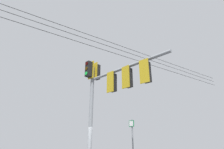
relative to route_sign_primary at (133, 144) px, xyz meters
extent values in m
cylinder|color=gray|center=(1.55, -1.45, 1.23)|extent=(0.20, 0.20, 5.83)
cylinder|color=gray|center=(1.39, 0.93, 3.38)|extent=(0.46, 4.76, 0.14)
cube|color=black|center=(1.25, -1.47, 3.93)|extent=(0.32, 0.32, 0.90)
cube|color=#B29319|center=(1.42, -1.46, 3.93)|extent=(0.07, 0.44, 1.04)
cylinder|color=#360503|center=(1.09, -1.48, 4.23)|extent=(0.04, 0.20, 0.20)
cylinder|color=#3C2703|center=(1.09, -1.48, 3.93)|extent=(0.04, 0.20, 0.20)
cylinder|color=green|center=(1.09, -1.48, 3.63)|extent=(0.04, 0.20, 0.20)
cube|color=black|center=(1.85, -1.43, 3.93)|extent=(0.32, 0.32, 0.90)
cube|color=#B29319|center=(1.68, -1.44, 3.93)|extent=(0.07, 0.44, 1.04)
cylinder|color=#360503|center=(2.02, -1.42, 4.23)|extent=(0.04, 0.20, 0.20)
cylinder|color=#3C2703|center=(2.02, -1.42, 3.93)|extent=(0.04, 0.20, 0.20)
cylinder|color=green|center=(2.02, -1.42, 3.63)|extent=(0.04, 0.20, 0.20)
cube|color=black|center=(1.45, 0.14, 2.83)|extent=(0.32, 0.32, 0.90)
cube|color=#B29319|center=(1.62, 0.15, 2.83)|extent=(0.07, 0.44, 1.04)
cylinder|color=#360503|center=(1.28, 0.13, 3.13)|extent=(0.04, 0.20, 0.20)
cylinder|color=#3C2703|center=(1.28, 0.13, 2.83)|extent=(0.04, 0.20, 0.20)
cylinder|color=green|center=(1.28, 0.13, 2.53)|extent=(0.04, 0.20, 0.20)
cube|color=black|center=(1.38, 1.13, 2.83)|extent=(0.31, 0.31, 0.90)
cube|color=#B29319|center=(1.55, 1.13, 2.83)|extent=(0.05, 0.44, 1.04)
cylinder|color=#360503|center=(1.21, 1.12, 3.13)|extent=(0.03, 0.20, 0.20)
cylinder|color=#3C2703|center=(1.21, 1.12, 2.83)|extent=(0.03, 0.20, 0.20)
cylinder|color=green|center=(1.21, 1.12, 2.53)|extent=(0.03, 0.20, 0.20)
cube|color=black|center=(1.31, 2.11, 2.83)|extent=(0.33, 0.33, 0.90)
cube|color=#B29319|center=(1.48, 2.13, 2.83)|extent=(0.09, 0.44, 1.04)
cylinder|color=#360503|center=(1.15, 2.10, 3.13)|extent=(0.05, 0.20, 0.20)
cylinder|color=#3C2703|center=(1.15, 2.10, 2.83)|extent=(0.05, 0.20, 0.20)
cylinder|color=green|center=(1.15, 2.10, 2.53)|extent=(0.05, 0.20, 0.20)
cube|color=#0C7238|center=(0.03, 0.00, 0.98)|extent=(0.03, 0.32, 0.31)
cube|color=white|center=(0.05, 0.00, 0.98)|extent=(0.01, 0.26, 0.25)
cylinder|color=black|center=(0.44, -1.28, 5.51)|extent=(24.54, 3.70, 0.13)
cylinder|color=black|center=(0.44, -1.28, 5.89)|extent=(24.54, 3.70, 0.13)
cylinder|color=black|center=(0.44, -1.28, 6.22)|extent=(24.54, 3.70, 0.13)
camera|label=1|loc=(6.96, 6.28, 0.03)|focal=28.30mm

